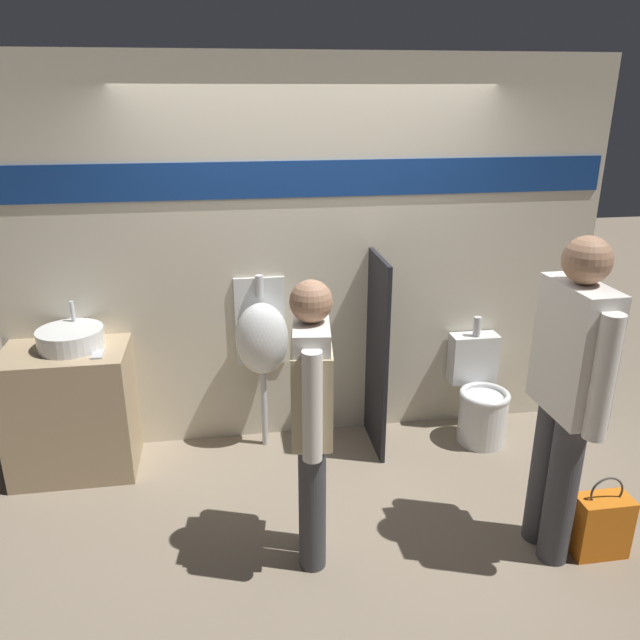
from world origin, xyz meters
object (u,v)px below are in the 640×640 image
(urinal_near_counter, at_px, (262,338))
(shopping_bag, at_px, (601,525))
(sink_basin, at_px, (71,338))
(toilet, at_px, (480,399))
(person_in_vest, at_px, (312,407))
(cell_phone, at_px, (98,354))
(person_with_lanyard, at_px, (567,390))

(urinal_near_counter, xyz_separation_m, shopping_bag, (1.77, -1.46, -0.65))
(sink_basin, height_order, toilet, sink_basin)
(shopping_bag, bearing_deg, toilet, 97.82)
(sink_basin, distance_m, toilet, 2.91)
(person_in_vest, bearing_deg, toilet, -45.38)
(person_in_vest, bearing_deg, sink_basin, 58.29)
(sink_basin, relative_size, person_in_vest, 0.26)
(toilet, height_order, person_in_vest, person_in_vest)
(cell_phone, height_order, person_with_lanyard, person_with_lanyard)
(person_in_vest, height_order, person_with_lanyard, person_with_lanyard)
(person_in_vest, bearing_deg, urinal_near_counter, 15.45)
(sink_basin, bearing_deg, shopping_bag, -24.63)
(toilet, distance_m, shopping_bag, 1.33)
(urinal_near_counter, relative_size, person_with_lanyard, 0.70)
(cell_phone, bearing_deg, urinal_near_counter, 12.42)
(urinal_near_counter, height_order, shopping_bag, urinal_near_counter)
(cell_phone, relative_size, toilet, 0.16)
(shopping_bag, bearing_deg, cell_phone, 156.55)
(cell_phone, relative_size, shopping_bag, 0.28)
(person_with_lanyard, bearing_deg, shopping_bag, -110.12)
(toilet, relative_size, person_in_vest, 0.56)
(person_in_vest, relative_size, person_with_lanyard, 0.89)
(urinal_near_counter, bearing_deg, toilet, -5.22)
(sink_basin, height_order, urinal_near_counter, urinal_near_counter)
(sink_basin, distance_m, person_with_lanyard, 3.03)
(cell_phone, xyz_separation_m, shopping_bag, (2.83, -1.23, -0.70))
(urinal_near_counter, distance_m, shopping_bag, 2.38)
(cell_phone, relative_size, urinal_near_counter, 0.11)
(person_with_lanyard, bearing_deg, sink_basin, 63.25)
(sink_basin, xyz_separation_m, shopping_bag, (3.02, -1.38, -0.76))
(person_with_lanyard, relative_size, shopping_bag, 3.64)
(person_in_vest, xyz_separation_m, person_with_lanyard, (1.32, -0.14, 0.06))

